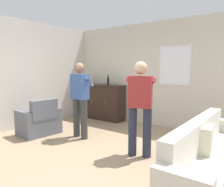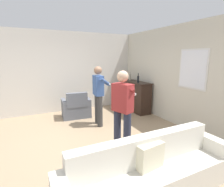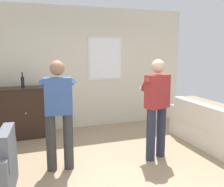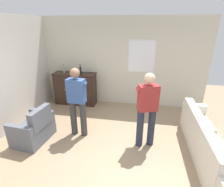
{
  "view_description": "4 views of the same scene",
  "coord_description": "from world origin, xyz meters",
  "px_view_note": "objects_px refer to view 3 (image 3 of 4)",
  "views": [
    {
      "loc": [
        2.64,
        -2.85,
        1.56
      ],
      "look_at": [
        0.03,
        0.64,
        1.06
      ],
      "focal_mm": 35.0,
      "sensor_mm": 36.0,
      "label": 1
    },
    {
      "loc": [
        3.66,
        -1.18,
        1.93
      ],
      "look_at": [
        -0.15,
        0.68,
        1.04
      ],
      "focal_mm": 28.0,
      "sensor_mm": 36.0,
      "label": 2
    },
    {
      "loc": [
        -1.26,
        -3.11,
        1.82
      ],
      "look_at": [
        0.08,
        0.69,
        1.12
      ],
      "focal_mm": 40.0,
      "sensor_mm": 36.0,
      "label": 3
    },
    {
      "loc": [
        0.64,
        -2.9,
        2.56
      ],
      "look_at": [
        -0.0,
        0.65,
        1.12
      ],
      "focal_mm": 28.0,
      "sensor_mm": 36.0,
      "label": 4
    }
  ],
  "objects_px": {
    "couch": "(221,136)",
    "person_standing_left": "(59,110)",
    "person_standing_right": "(156,104)",
    "sideboard_cabinet": "(12,113)",
    "bottle_liquor_amber": "(23,82)"
  },
  "relations": [
    {
      "from": "couch",
      "to": "bottle_liquor_amber",
      "type": "xyz_separation_m",
      "value": [
        -3.28,
        2.0,
        0.87
      ]
    },
    {
      "from": "sideboard_cabinet",
      "to": "person_standing_right",
      "type": "distance_m",
      "value": 2.99
    },
    {
      "from": "bottle_liquor_amber",
      "to": "person_standing_left",
      "type": "bearing_deg",
      "value": -73.36
    },
    {
      "from": "couch",
      "to": "person_standing_right",
      "type": "bearing_deg",
      "value": 169.67
    },
    {
      "from": "person_standing_right",
      "to": "bottle_liquor_amber",
      "type": "bearing_deg",
      "value": 139.54
    },
    {
      "from": "bottle_liquor_amber",
      "to": "couch",
      "type": "bearing_deg",
      "value": -31.3
    },
    {
      "from": "couch",
      "to": "person_standing_left",
      "type": "height_order",
      "value": "person_standing_left"
    },
    {
      "from": "person_standing_left",
      "to": "person_standing_right",
      "type": "xyz_separation_m",
      "value": [
        1.59,
        -0.12,
        0.0
      ]
    },
    {
      "from": "person_standing_left",
      "to": "sideboard_cabinet",
      "type": "bearing_deg",
      "value": 113.31
    },
    {
      "from": "sideboard_cabinet",
      "to": "bottle_liquor_amber",
      "type": "xyz_separation_m",
      "value": [
        0.24,
        -0.06,
        0.65
      ]
    },
    {
      "from": "person_standing_right",
      "to": "sideboard_cabinet",
      "type": "bearing_deg",
      "value": 141.72
    },
    {
      "from": "person_standing_left",
      "to": "couch",
      "type": "bearing_deg",
      "value": -6.99
    },
    {
      "from": "person_standing_right",
      "to": "person_standing_left",
      "type": "bearing_deg",
      "value": 175.56
    },
    {
      "from": "person_standing_left",
      "to": "person_standing_right",
      "type": "height_order",
      "value": "same"
    },
    {
      "from": "couch",
      "to": "person_standing_left",
      "type": "distance_m",
      "value": 2.88
    }
  ]
}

